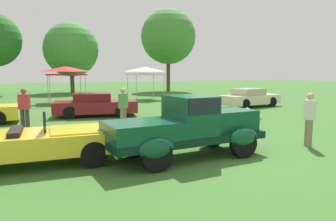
% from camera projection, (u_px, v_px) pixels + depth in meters
% --- Properties ---
extents(ground_plane, '(120.00, 120.00, 0.00)m').
position_uv_depth(ground_plane, '(208.00, 156.00, 8.87)').
color(ground_plane, '#386628').
extents(feature_pickup_truck, '(4.61, 2.07, 1.70)m').
position_uv_depth(feature_pickup_truck, '(187.00, 126.00, 8.60)').
color(feature_pickup_truck, black).
rests_on(feature_pickup_truck, ground_plane).
extents(neighbor_convertible, '(4.51, 1.94, 1.40)m').
position_uv_depth(neighbor_convertible, '(40.00, 142.00, 8.01)').
color(neighbor_convertible, yellow).
rests_on(neighbor_convertible, ground_plane).
extents(show_car_burgundy, '(4.46, 2.40, 1.22)m').
position_uv_depth(show_car_burgundy, '(95.00, 105.00, 16.54)').
color(show_car_burgundy, maroon).
rests_on(show_car_burgundy, ground_plane).
extents(show_car_cream, '(4.50, 2.38, 1.22)m').
position_uv_depth(show_car_cream, '(250.00, 98.00, 20.88)').
color(show_car_cream, beige).
rests_on(show_car_cream, ground_plane).
extents(spectator_near_truck, '(0.47, 0.40, 1.69)m').
position_uv_depth(spectator_near_truck, '(24.00, 108.00, 12.51)').
color(spectator_near_truck, '#383838').
rests_on(spectator_near_truck, ground_plane).
extents(spectator_between_cars, '(0.40, 0.47, 1.69)m').
position_uv_depth(spectator_between_cars, '(309.00, 118.00, 9.89)').
color(spectator_between_cars, '#7F7056').
rests_on(spectator_between_cars, ground_plane).
extents(spectator_far_side, '(0.45, 0.46, 1.69)m').
position_uv_depth(spectator_far_side, '(123.00, 107.00, 12.83)').
color(spectator_far_side, '#7F7056').
rests_on(spectator_far_side, ground_plane).
extents(canopy_tent_center_field, '(2.75, 2.75, 2.71)m').
position_uv_depth(canopy_tent_center_field, '(66.00, 70.00, 23.58)').
color(canopy_tent_center_field, '#B7B7BC').
rests_on(canopy_tent_center_field, ground_plane).
extents(canopy_tent_right_field, '(2.65, 2.65, 2.71)m').
position_uv_depth(canopy_tent_right_field, '(145.00, 70.00, 26.34)').
color(canopy_tent_right_field, '#B7B7BC').
rests_on(canopy_tent_right_field, ground_plane).
extents(treeline_mid_left, '(5.85, 5.85, 7.62)m').
position_uv_depth(treeline_mid_left, '(71.00, 50.00, 34.25)').
color(treeline_mid_left, brown).
rests_on(treeline_mid_left, ground_plane).
extents(treeline_center, '(6.39, 6.39, 9.55)m').
position_uv_depth(treeline_center, '(168.00, 37.00, 36.82)').
color(treeline_center, brown).
rests_on(treeline_center, ground_plane).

